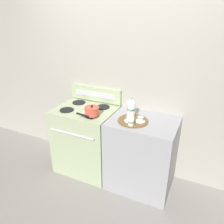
{
  "coord_description": "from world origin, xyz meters",
  "views": [
    {
      "loc": [
        0.99,
        -2.12,
        1.98
      ],
      "look_at": [
        0.04,
        -0.1,
        0.97
      ],
      "focal_mm": 35.0,
      "sensor_mm": 36.0,
      "label": 1
    }
  ],
  "objects": [
    {
      "name": "stove",
      "position": [
        -0.38,
        -0.0,
        0.45
      ],
      "size": [
        0.75,
        0.64,
        0.9
      ],
      "color": "#9EAD84",
      "rests_on": "ground"
    },
    {
      "name": "teacup_right",
      "position": [
        0.24,
        -0.1,
        0.93
      ],
      "size": [
        0.1,
        0.1,
        0.05
      ],
      "color": "white",
      "rests_on": "serving_tray"
    },
    {
      "name": "wall_back",
      "position": [
        0.0,
        0.33,
        1.1
      ],
      "size": [
        6.0,
        0.05,
        2.2
      ],
      "color": "#9E998E",
      "rests_on": "ground"
    },
    {
      "name": "ground_plane",
      "position": [
        0.0,
        0.0,
        0.0
      ],
      "size": [
        6.0,
        6.0,
        0.0
      ],
      "primitive_type": "plane",
      "color": "gray"
    },
    {
      "name": "teapot",
      "position": [
        0.22,
        0.01,
        1.01
      ],
      "size": [
        0.09,
        0.14,
        0.23
      ],
      "color": "white",
      "rests_on": "serving_tray"
    },
    {
      "name": "side_counter",
      "position": [
        0.38,
        0.0,
        0.44
      ],
      "size": [
        0.76,
        0.61,
        0.89
      ],
      "color": "#939399",
      "rests_on": "ground"
    },
    {
      "name": "serving_tray",
      "position": [
        0.28,
        -0.07,
        0.89
      ],
      "size": [
        0.34,
        0.34,
        0.01
      ],
      "color": "brown",
      "rests_on": "side_counter"
    },
    {
      "name": "creamer_jug",
      "position": [
        0.3,
        -0.19,
        0.94
      ],
      "size": [
        0.06,
        0.06,
        0.08
      ],
      "color": "white",
      "rests_on": "serving_tray"
    },
    {
      "name": "control_panel",
      "position": [
        -0.38,
        0.28,
        1.0
      ],
      "size": [
        0.74,
        0.05,
        0.19
      ],
      "color": "#9EAD84",
      "rests_on": "stove"
    },
    {
      "name": "saucepan",
      "position": [
        -0.2,
        -0.14,
        0.95
      ],
      "size": [
        0.19,
        0.27,
        0.12
      ],
      "color": "#D14C38",
      "rests_on": "stove"
    },
    {
      "name": "teacup_left",
      "position": [
        0.36,
        -0.06,
        0.93
      ],
      "size": [
        0.1,
        0.1,
        0.05
      ],
      "color": "white",
      "rests_on": "serving_tray"
    }
  ]
}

